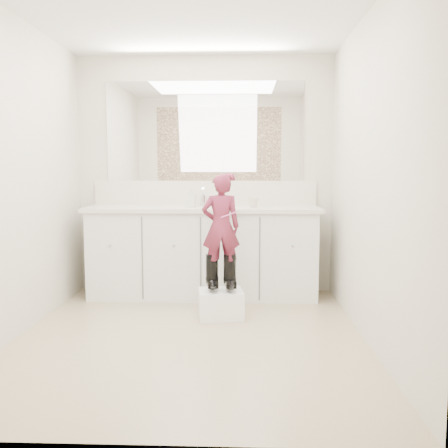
{
  "coord_description": "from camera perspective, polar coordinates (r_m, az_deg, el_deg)",
  "views": [
    {
      "loc": [
        0.4,
        -3.64,
        1.25
      ],
      "look_at": [
        0.23,
        0.6,
        0.79
      ],
      "focal_mm": 40.0,
      "sensor_mm": 36.0,
      "label": 1
    }
  ],
  "objects": [
    {
      "name": "wall_back",
      "position": [
        5.15,
        -2.2,
        5.63
      ],
      "size": [
        2.6,
        0.0,
        2.6
      ],
      "primitive_type": "plane",
      "rotation": [
        1.57,
        0.0,
        0.0
      ],
      "color": "beige",
      "rests_on": "floor"
    },
    {
      "name": "toothbrush",
      "position": [
        4.09,
        0.57,
        1.08
      ],
      "size": [
        0.14,
        0.03,
        0.06
      ],
      "primitive_type": "cylinder",
      "rotation": [
        0.0,
        1.22,
        0.14
      ],
      "color": "#CD4F8F",
      "rests_on": "toddler"
    },
    {
      "name": "wall_right",
      "position": [
        3.75,
        16.25,
        5.19
      ],
      "size": [
        0.0,
        3.0,
        3.0
      ],
      "primitive_type": "plane",
      "rotation": [
        1.57,
        0.0,
        -1.57
      ],
      "color": "beige",
      "rests_on": "floor"
    },
    {
      "name": "vanity_cabinet",
      "position": [
        4.95,
        -2.41,
        -3.41
      ],
      "size": [
        2.2,
        0.55,
        0.85
      ],
      "primitive_type": "cube",
      "color": "silver",
      "rests_on": "floor"
    },
    {
      "name": "wall_front",
      "position": [
        2.17,
        -8.3,
        4.83
      ],
      "size": [
        2.6,
        0.0,
        2.6
      ],
      "primitive_type": "plane",
      "rotation": [
        -1.57,
        0.0,
        0.0
      ],
      "color": "beige",
      "rests_on": "floor"
    },
    {
      "name": "soap_bottle",
      "position": [
        4.89,
        -3.78,
        3.0
      ],
      "size": [
        0.09,
        0.1,
        0.18
      ],
      "primitive_type": "imported",
      "rotation": [
        0.0,
        0.0,
        -0.19
      ],
      "color": "beige",
      "rests_on": "countertop"
    },
    {
      "name": "countertop",
      "position": [
        4.88,
        -2.45,
        1.72
      ],
      "size": [
        2.28,
        0.58,
        0.04
      ],
      "primitive_type": "cube",
      "color": "beige",
      "rests_on": "vanity_cabinet"
    },
    {
      "name": "toddler",
      "position": [
        4.18,
        -0.36,
        -0.31
      ],
      "size": [
        0.35,
        0.25,
        0.88
      ],
      "primitive_type": "imported",
      "rotation": [
        0.0,
        0.0,
        3.28
      ],
      "color": "#AD355D",
      "rests_on": "step_stool"
    },
    {
      "name": "cup",
      "position": [
        4.87,
        3.37,
        2.51
      ],
      "size": [
        0.13,
        0.13,
        0.1
      ],
      "primitive_type": "imported",
      "rotation": [
        0.0,
        0.0,
        -0.27
      ],
      "color": "beige",
      "rests_on": "countertop"
    },
    {
      "name": "dot_panel",
      "position": [
        2.22,
        -8.44,
        16.53
      ],
      "size": [
        2.0,
        0.01,
        1.2
      ],
      "primitive_type": "cube",
      "color": "#472819",
      "rests_on": "wall_front"
    },
    {
      "name": "backsplash",
      "position": [
        5.14,
        -2.2,
        3.57
      ],
      "size": [
        2.28,
        0.03,
        0.25
      ],
      "primitive_type": "cube",
      "color": "beige",
      "rests_on": "countertop"
    },
    {
      "name": "wall_left",
      "position": [
        4.01,
        -22.88,
        5.0
      ],
      "size": [
        0.0,
        3.0,
        3.0
      ],
      "primitive_type": "plane",
      "rotation": [
        1.57,
        0.0,
        1.57
      ],
      "color": "beige",
      "rests_on": "floor"
    },
    {
      "name": "step_stool",
      "position": [
        4.29,
        -0.37,
        -9.12
      ],
      "size": [
        0.41,
        0.35,
        0.24
      ],
      "primitive_type": "cube",
      "rotation": [
        0.0,
        0.0,
        0.14
      ],
      "color": "white",
      "rests_on": "floor"
    },
    {
      "name": "ceiling",
      "position": [
        3.83,
        -4.16,
        23.63
      ],
      "size": [
        3.0,
        3.0,
        0.0
      ],
      "primitive_type": "plane",
      "rotation": [
        3.14,
        0.0,
        0.0
      ],
      "color": "white",
      "rests_on": "wall_back"
    },
    {
      "name": "boot_right",
      "position": [
        4.24,
        0.66,
        -5.53
      ],
      "size": [
        0.14,
        0.22,
        0.31
      ],
      "primitive_type": null,
      "rotation": [
        0.0,
        0.0,
        0.14
      ],
      "color": "black",
      "rests_on": "step_stool"
    },
    {
      "name": "faucet",
      "position": [
        5.04,
        -2.3,
        2.66
      ],
      "size": [
        0.08,
        0.08,
        0.1
      ],
      "primitive_type": "cylinder",
      "color": "silver",
      "rests_on": "countertop"
    },
    {
      "name": "mirror",
      "position": [
        5.15,
        -2.23,
        10.53
      ],
      "size": [
        2.0,
        0.02,
        1.0
      ],
      "primitive_type": "cube",
      "color": "white",
      "rests_on": "wall_back"
    },
    {
      "name": "floor",
      "position": [
        3.86,
        -3.87,
        -12.69
      ],
      "size": [
        3.0,
        3.0,
        0.0
      ],
      "primitive_type": "plane",
      "color": "#968162",
      "rests_on": "ground"
    },
    {
      "name": "boot_left",
      "position": [
        4.25,
        -1.37,
        -5.51
      ],
      "size": [
        0.14,
        0.22,
        0.31
      ],
      "primitive_type": null,
      "rotation": [
        0.0,
        0.0,
        0.14
      ],
      "color": "black",
      "rests_on": "step_stool"
    }
  ]
}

